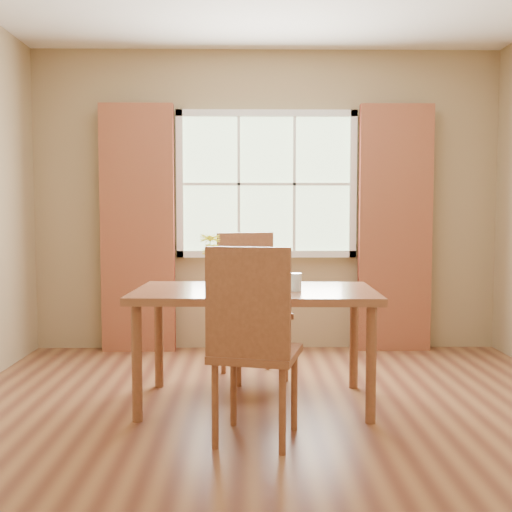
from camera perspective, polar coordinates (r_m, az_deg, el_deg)
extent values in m
cube|color=brown|center=(3.77, 1.91, -15.25)|extent=(4.20, 3.80, 0.02)
cube|color=#967F5A|center=(5.47, 0.99, 5.26)|extent=(4.20, 0.02, 2.70)
cube|color=#967F5A|center=(1.66, 5.18, 7.89)|extent=(4.20, 0.02, 2.70)
cube|color=#B0CE9C|center=(5.44, 1.00, 6.84)|extent=(1.50, 0.02, 1.20)
cube|color=white|center=(5.48, 1.02, 13.45)|extent=(1.62, 0.04, 0.06)
cube|color=white|center=(5.42, 1.01, 0.19)|extent=(1.62, 0.04, 0.06)
cube|color=white|center=(5.45, -7.28, 6.81)|extent=(0.06, 0.04, 1.32)
cube|color=white|center=(5.49, 9.23, 6.77)|extent=(0.06, 0.04, 1.32)
cube|color=white|center=(5.42, 1.01, 6.86)|extent=(1.50, 0.03, 0.02)
cube|color=maroon|center=(5.43, -11.21, 2.55)|extent=(0.65, 0.08, 2.20)
cube|color=maroon|center=(5.50, 13.11, 2.54)|extent=(0.65, 0.08, 2.20)
cube|color=brown|center=(3.87, -0.11, -3.53)|extent=(1.57, 0.92, 0.05)
cylinder|color=brown|center=(3.67, -11.27, -9.99)|extent=(0.06, 0.06, 0.70)
cylinder|color=brown|center=(3.64, 10.90, -10.11)|extent=(0.06, 0.06, 0.70)
cylinder|color=brown|center=(4.35, -9.24, -7.74)|extent=(0.06, 0.06, 0.70)
cylinder|color=brown|center=(4.32, 9.30, -7.82)|extent=(0.06, 0.06, 0.70)
cube|color=brown|center=(3.30, 0.03, -9.27)|extent=(0.54, 0.54, 0.04)
cube|color=brown|center=(3.05, -0.85, -4.50)|extent=(0.44, 0.14, 0.57)
cylinder|color=brown|center=(3.25, -3.92, -14.06)|extent=(0.04, 0.04, 0.46)
cylinder|color=brown|center=(3.16, 2.52, -14.55)|extent=(0.04, 0.04, 0.46)
cylinder|color=brown|center=(3.58, -2.16, -12.33)|extent=(0.04, 0.04, 0.46)
cylinder|color=brown|center=(3.50, 3.66, -12.70)|extent=(0.04, 0.04, 0.46)
cube|color=brown|center=(4.52, -0.20, -5.51)|extent=(0.58, 0.58, 0.04)
cube|color=brown|center=(4.67, -1.08, -1.33)|extent=(0.44, 0.19, 0.58)
cylinder|color=brown|center=(4.34, -1.66, -9.34)|extent=(0.04, 0.04, 0.46)
cylinder|color=brown|center=(4.47, 2.86, -8.95)|extent=(0.04, 0.04, 0.46)
cylinder|color=brown|center=(4.68, -3.12, -8.35)|extent=(0.04, 0.04, 0.46)
cylinder|color=brown|center=(4.80, 1.11, -8.03)|extent=(0.04, 0.04, 0.46)
cube|color=silver|center=(3.71, -0.80, -3.44)|extent=(0.51, 0.41, 0.01)
cube|color=#71BF2F|center=(3.72, -1.89, -3.26)|extent=(0.29, 0.29, 0.01)
ellipsoid|color=#EC9B50|center=(3.78, -1.33, -2.70)|extent=(0.21, 0.19, 0.05)
ellipsoid|color=#4C8C2D|center=(3.75, -0.59, -2.51)|extent=(0.10, 0.06, 0.01)
cylinder|color=red|center=(3.77, -1.41, -2.15)|extent=(0.09, 0.09, 0.01)
cylinder|color=red|center=(3.78, -0.92, -2.03)|extent=(0.09, 0.09, 0.01)
ellipsoid|color=#EC9B50|center=(3.77, -1.26, -1.52)|extent=(0.21, 0.19, 0.06)
cylinder|color=silver|center=(3.78, 3.79, -2.50)|extent=(0.07, 0.07, 0.11)
cylinder|color=silver|center=(3.78, 3.79, -2.64)|extent=(0.07, 0.07, 0.09)
cylinder|color=silver|center=(4.07, -4.38, -1.62)|extent=(0.07, 0.07, 0.17)
cylinder|color=silver|center=(4.08, -4.37, -2.21)|extent=(0.06, 0.06, 0.08)
cylinder|color=#3D7028|center=(4.07, -4.38, -0.56)|extent=(0.01, 0.01, 0.32)
cylinder|color=#3D7028|center=(4.06, -4.23, -0.96)|extent=(0.01, 0.01, 0.26)
cylinder|color=#3D7028|center=(4.08, -4.50, -1.21)|extent=(0.01, 0.01, 0.23)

